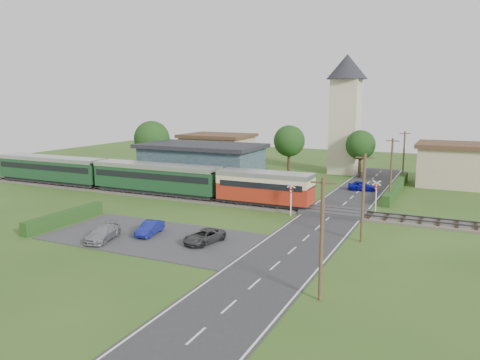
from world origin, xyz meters
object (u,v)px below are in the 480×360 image
at_px(train, 134,175).
at_px(crossing_signal_near, 291,194).
at_px(pedestrian_near, 226,186).
at_px(pedestrian_far, 135,178).
at_px(car_park_blue, 150,228).
at_px(house_east, 452,164).
at_px(church_tower, 346,105).
at_px(station_building, 201,164).
at_px(crossing_signal_far, 376,191).
at_px(car_on_road, 362,186).
at_px(house_west, 218,151).
at_px(equipment_hut, 125,173).
at_px(car_park_silver, 103,233).
at_px(car_park_dark, 204,236).

distance_m(train, crossing_signal_near, 20.61).
height_order(pedestrian_near, pedestrian_far, pedestrian_far).
distance_m(car_park_blue, pedestrian_near, 16.58).
bearing_deg(pedestrian_near, house_east, -122.29).
bearing_deg(church_tower, station_building, -131.41).
xyz_separation_m(train, crossing_signal_far, (27.67, 2.39, -0.04)).
bearing_deg(car_on_road, crossing_signal_far, -172.42).
distance_m(train, house_west, 23.03).
bearing_deg(pedestrian_far, crossing_signal_far, -85.77).
height_order(train, house_east, house_east).
relative_size(house_west, pedestrian_far, 6.39).
relative_size(equipment_hut, car_park_silver, 0.64).
relative_size(station_building, crossing_signal_near, 4.88).
bearing_deg(pedestrian_near, crossing_signal_far, -163.40).
height_order(station_building, car_on_road, station_building).
bearing_deg(pedestrian_near, church_tower, -91.34).
relative_size(crossing_signal_far, pedestrian_far, 1.94).
bearing_deg(crossing_signal_far, pedestrian_far, 178.92).
distance_m(car_park_blue, car_park_silver, 3.76).
relative_size(train, car_on_road, 12.68).
relative_size(house_west, car_on_road, 3.17).
height_order(church_tower, car_park_dark, church_tower).
height_order(crossing_signal_near, car_park_blue, crossing_signal_near).
xyz_separation_m(house_east, car_park_dark, (-16.78, -35.71, -2.20)).
height_order(house_west, pedestrian_near, house_west).
bearing_deg(train, equipment_hut, 140.82).
xyz_separation_m(station_building, crossing_signal_far, (23.60, -6.60, -0.55)).
xyz_separation_m(house_east, crossing_signal_near, (-13.60, -24.41, -0.66)).
bearing_deg(car_park_dark, station_building, 133.20).
distance_m(house_east, crossing_signal_near, 27.95).
height_order(car_on_road, car_park_blue, car_on_road).
height_order(crossing_signal_far, car_park_blue, crossing_signal_far).
bearing_deg(car_park_silver, crossing_signal_far, 32.54).
bearing_deg(train, pedestrian_near, 14.91).
bearing_deg(station_building, car_park_blue, -70.46).
bearing_deg(train, house_east, 32.85).
distance_m(church_tower, pedestrian_far, 32.56).
height_order(house_east, car_park_blue, house_east).
height_order(crossing_signal_near, pedestrian_near, crossing_signal_near).
relative_size(equipment_hut, house_east, 0.29).
xyz_separation_m(house_west, pedestrian_near, (11.76, -20.11, -1.53)).
height_order(crossing_signal_far, pedestrian_far, crossing_signal_far).
bearing_deg(car_on_road, crossing_signal_near, 156.18).
bearing_deg(car_on_road, station_building, 91.55).
bearing_deg(pedestrian_far, car_on_road, -63.82).
bearing_deg(house_east, car_park_dark, -115.17).
xyz_separation_m(house_east, car_park_blue, (-21.97, -35.64, -2.17)).
distance_m(crossing_signal_near, pedestrian_near, 11.03).
bearing_deg(car_park_silver, church_tower, 63.68).
height_order(station_building, car_park_silver, station_building).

